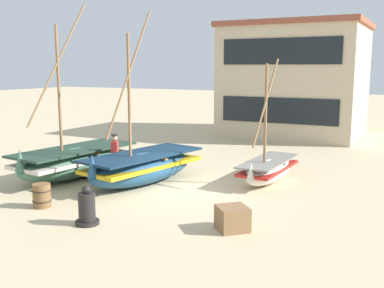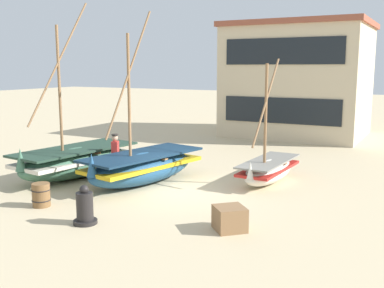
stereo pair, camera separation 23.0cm
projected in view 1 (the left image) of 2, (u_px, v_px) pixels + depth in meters
name	position (u px, v px, depth m)	size (l,w,h in m)	color
ground_plane	(178.00, 189.00, 15.33)	(120.00, 120.00, 0.00)	#CCB78E
fishing_boat_near_left	(268.00, 169.00, 16.26)	(1.32, 3.53, 4.37)	silver
fishing_boat_centre_large	(75.00, 161.00, 16.90)	(2.45, 5.03, 6.38)	#427056
fishing_boat_far_right	(142.00, 167.00, 16.01)	(2.63, 4.88, 5.95)	#23517A
fisherman_by_hull	(115.00, 157.00, 16.48)	(0.35, 0.42, 1.68)	#33333D
capstan_winch	(87.00, 209.00, 11.87)	(0.63, 0.63, 1.04)	black
wooden_barrel	(42.00, 195.00, 13.34)	(0.56, 0.56, 0.70)	brown
cargo_crate	(232.00, 218.00, 11.46)	(0.73, 0.73, 0.61)	olive
harbor_building_main	(295.00, 80.00, 27.33)	(8.01, 6.79, 6.62)	beige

